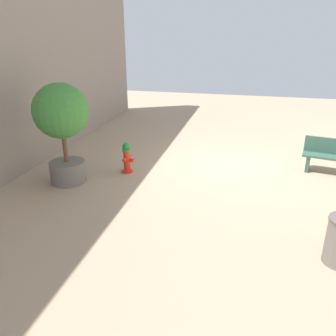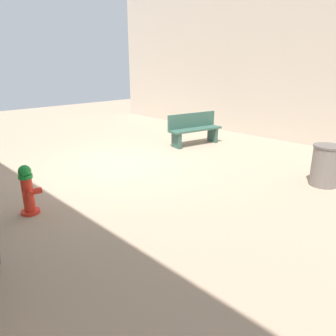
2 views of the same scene
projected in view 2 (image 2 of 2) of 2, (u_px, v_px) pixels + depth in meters
name	position (u px, v px, depth m)	size (l,w,h in m)	color
ground_plane	(118.00, 165.00, 7.97)	(23.40, 23.40, 0.00)	tan
fire_hydrant	(28.00, 190.00, 5.30)	(0.38, 0.41, 0.85)	red
bench_near	(194.00, 128.00, 9.82)	(1.79, 0.76, 0.95)	#33594C
trash_bin	(325.00, 166.00, 6.54)	(0.57, 0.57, 0.84)	slate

